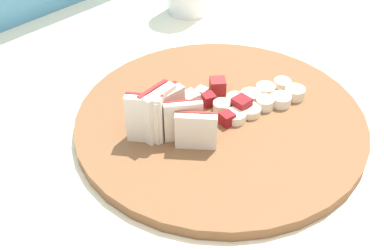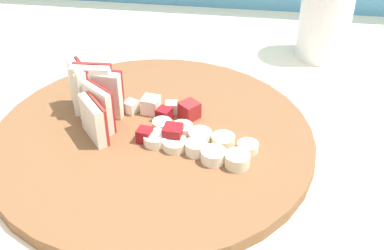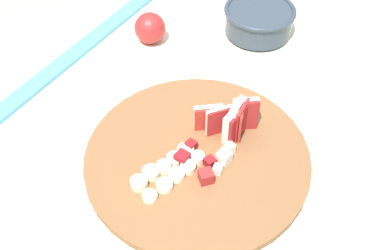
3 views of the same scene
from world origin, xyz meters
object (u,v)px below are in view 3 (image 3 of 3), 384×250
apple_dice_pile (206,161)px  cutting_board (197,157)px  apple_wedge_fan (233,120)px  whole_apple (150,28)px  ceramic_bowl (259,19)px  banana_slice_rows (168,171)px

apple_dice_pile → cutting_board: bearing=-113.8°
apple_wedge_fan → apple_dice_pile: size_ratio=1.00×
apple_wedge_fan → whole_apple: (-0.16, -0.29, -0.01)m
apple_wedge_fan → apple_dice_pile: 0.09m
apple_dice_pile → whole_apple: bearing=-130.5°
cutting_board → ceramic_bowl: ceramic_bowl is taller
banana_slice_rows → whole_apple: size_ratio=1.96×
apple_dice_pile → ceramic_bowl: 0.41m
banana_slice_rows → whole_apple: whole_apple is taller
cutting_board → ceramic_bowl: (-0.39, -0.07, 0.03)m
cutting_board → apple_dice_pile: size_ratio=3.83×
cutting_board → banana_slice_rows: banana_slice_rows is taller
ceramic_bowl → cutting_board: bearing=10.9°
whole_apple → banana_slice_rows: bearing=39.7°
apple_dice_pile → ceramic_bowl: size_ratio=0.64×
cutting_board → apple_wedge_fan: apple_wedge_fan is taller
apple_wedge_fan → ceramic_bowl: 0.32m
cutting_board → apple_dice_pile: 0.03m
apple_wedge_fan → banana_slice_rows: (0.14, -0.04, -0.02)m
apple_wedge_fan → whole_apple: apple_wedge_fan is taller
cutting_board → banana_slice_rows: size_ratio=2.90×
cutting_board → banana_slice_rows: bearing=-18.9°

